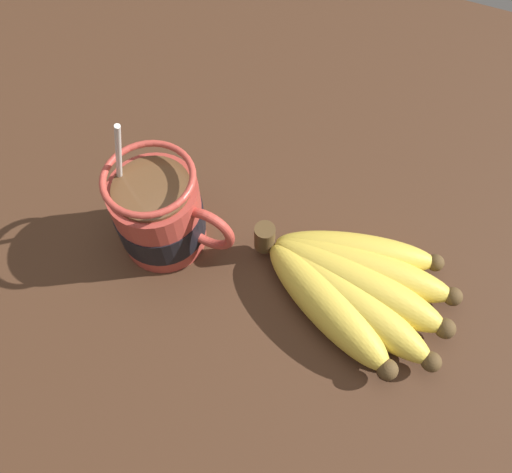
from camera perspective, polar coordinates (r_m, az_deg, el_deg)
table at (r=52.44cm, az=-4.59°, el=-0.39°), size 97.30×97.30×2.96cm
coffee_mug at (r=47.84cm, az=-10.88°, el=2.52°), size 13.09×8.42×15.68cm
banana_bunch at (r=46.95cm, az=10.71°, el=-5.26°), size 19.89×15.31×4.41cm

